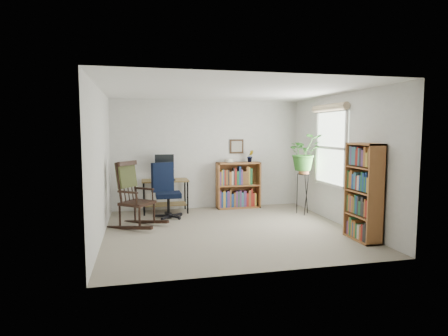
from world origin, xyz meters
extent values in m
cube|color=gray|center=(0.00, 0.00, 0.00)|extent=(4.20, 4.00, 0.00)
cube|color=white|center=(0.00, 0.00, 2.40)|extent=(4.20, 4.00, 0.00)
cube|color=silver|center=(0.00, 2.00, 1.20)|extent=(4.20, 0.00, 2.40)
cube|color=silver|center=(0.00, -2.00, 1.20)|extent=(4.20, 0.00, 2.40)
cube|color=silver|center=(-2.10, 0.00, 1.20)|extent=(0.00, 4.00, 2.40)
cube|color=silver|center=(2.10, 0.00, 1.20)|extent=(0.00, 4.00, 2.40)
cube|color=black|center=(-0.98, 1.58, 0.71)|extent=(0.40, 0.15, 0.02)
imported|color=#2F6C26|center=(1.80, 0.90, 1.64)|extent=(1.69, 1.88, 1.46)
imported|color=#2F6C26|center=(0.93, 1.83, 1.08)|extent=(0.13, 0.24, 0.11)
camera|label=1|loc=(-1.51, -6.20, 1.72)|focal=30.00mm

